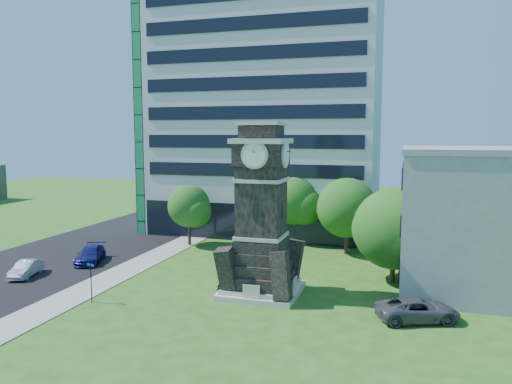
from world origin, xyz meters
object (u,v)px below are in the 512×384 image
(clock_tower, at_px, (261,221))
(street_sign, at_px, (91,278))
(car_street_mid, at_px, (26,269))
(car_street_north, at_px, (90,255))
(park_bench, at_px, (231,289))
(car_east_lot, at_px, (417,310))

(clock_tower, height_order, street_sign, clock_tower)
(car_street_mid, distance_m, street_sign, 9.68)
(clock_tower, bearing_deg, car_street_north, 166.84)
(park_bench, bearing_deg, car_street_mid, 171.42)
(park_bench, bearing_deg, car_street_north, 152.13)
(car_east_lot, relative_size, park_bench, 2.61)
(park_bench, xyz_separation_m, street_sign, (-8.65, -3.91, 1.20))
(clock_tower, distance_m, car_street_mid, 19.91)
(car_east_lot, bearing_deg, park_bench, 63.99)
(clock_tower, bearing_deg, car_street_mid, -176.05)
(car_east_lot, height_order, park_bench, car_east_lot)
(clock_tower, bearing_deg, street_sign, -153.68)
(clock_tower, height_order, car_street_mid, clock_tower)
(car_street_mid, relative_size, street_sign, 1.37)
(car_street_mid, distance_m, car_street_north, 5.78)
(car_street_north, distance_m, car_east_lot, 28.37)
(car_east_lot, relative_size, street_sign, 1.82)
(car_street_mid, xyz_separation_m, car_east_lot, (29.93, -1.03, 0.07))
(park_bench, height_order, street_sign, street_sign)
(clock_tower, relative_size, street_sign, 4.42)
(street_sign, bearing_deg, car_street_north, 139.66)
(car_street_mid, height_order, street_sign, street_sign)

